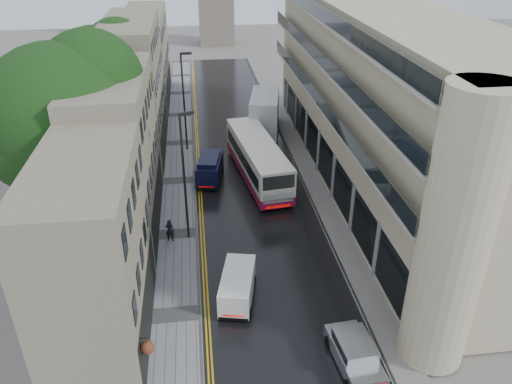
{
  "coord_description": "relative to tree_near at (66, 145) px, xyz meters",
  "views": [
    {
      "loc": [
        -4.1,
        -10.79,
        19.51
      ],
      "look_at": [
        -0.45,
        18.0,
        3.74
      ],
      "focal_mm": 35.0,
      "sensor_mm": 36.0,
      "label": 1
    }
  ],
  "objects": [
    {
      "name": "silver_hatchback",
      "position": [
        14.79,
        -15.21,
        -6.16
      ],
      "size": [
        2.14,
        4.23,
        1.53
      ],
      "primitive_type": null,
      "rotation": [
        0.0,
        0.0,
        0.09
      ],
      "color": "silver",
      "rests_on": "road"
    },
    {
      "name": "modern_block",
      "position": [
        22.8,
        6.0,
        0.05
      ],
      "size": [
        8.0,
        40.0,
        14.0
      ],
      "primitive_type": null,
      "color": "#BAB08A",
      "rests_on": "ground"
    },
    {
      "name": "lamp_post_far",
      "position": [
        7.37,
        14.18,
        -2.23
      ],
      "size": [
        1.04,
        0.27,
        9.2
      ],
      "primitive_type": null,
      "rotation": [
        0.0,
        0.0,
        0.04
      ],
      "color": "black",
      "rests_on": "left_sidewalk"
    },
    {
      "name": "road",
      "position": [
        12.5,
        7.5,
        -6.94
      ],
      "size": [
        9.0,
        85.0,
        0.02
      ],
      "primitive_type": "cube",
      "color": "black",
      "rests_on": "ground"
    },
    {
      "name": "lamp_post_near",
      "position": [
        7.39,
        -1.28,
        -2.31
      ],
      "size": [
        1.03,
        0.59,
        9.02
      ],
      "primitive_type": null,
      "rotation": [
        0.0,
        0.0,
        0.38
      ],
      "color": "black",
      "rests_on": "left_sidewalk"
    },
    {
      "name": "left_sidewalk",
      "position": [
        6.65,
        7.5,
        -6.89
      ],
      "size": [
        2.7,
        85.0,
        0.12
      ],
      "primitive_type": "cube",
      "color": "gray",
      "rests_on": "ground"
    },
    {
      "name": "white_van",
      "position": [
        9.11,
        -9.32,
        -6.01
      ],
      "size": [
        2.58,
        4.34,
        1.84
      ],
      "primitive_type": null,
      "rotation": [
        0.0,
        0.0,
        -0.22
      ],
      "color": "white",
      "rests_on": "road"
    },
    {
      "name": "navy_van",
      "position": [
        8.2,
        6.08,
        -5.76
      ],
      "size": [
        2.59,
        4.82,
        2.33
      ],
      "primitive_type": null,
      "rotation": [
        0.0,
        0.0,
        -0.17
      ],
      "color": "black",
      "rests_on": "road"
    },
    {
      "name": "cream_bus",
      "position": [
        12.57,
        3.91,
        -5.27
      ],
      "size": [
        4.33,
        12.42,
        3.32
      ],
      "primitive_type": null,
      "rotation": [
        0.0,
        0.0,
        0.13
      ],
      "color": "white",
      "rests_on": "road"
    },
    {
      "name": "right_sidewalk",
      "position": [
        17.9,
        7.5,
        -6.89
      ],
      "size": [
        1.8,
        85.0,
        0.12
      ],
      "primitive_type": "cube",
      "color": "slate",
      "rests_on": "ground"
    },
    {
      "name": "pedestrian",
      "position": [
        6.15,
        -1.63,
        -5.99
      ],
      "size": [
        0.68,
        0.51,
        1.67
      ],
      "primitive_type": "imported",
      "rotation": [
        0.0,
        0.0,
        2.94
      ],
      "color": "black",
      "rests_on": "left_sidewalk"
    },
    {
      "name": "old_shop_row",
      "position": [
        3.05,
        10.0,
        -0.95
      ],
      "size": [
        4.5,
        56.0,
        12.0
      ],
      "primitive_type": null,
      "color": "gray",
      "rests_on": "ground"
    },
    {
      "name": "white_lorry",
      "position": [
        13.75,
        15.01,
        -4.61
      ],
      "size": [
        4.31,
        9.18,
        4.64
      ],
      "primitive_type": null,
      "rotation": [
        0.0,
        0.0,
        -0.19
      ],
      "color": "silver",
      "rests_on": "road"
    },
    {
      "name": "tree_far",
      "position": [
        0.3,
        13.0,
        -0.72
      ],
      "size": [
        9.24,
        9.24,
        12.46
      ],
      "primitive_type": null,
      "color": "black",
      "rests_on": "ground"
    },
    {
      "name": "tree_near",
      "position": [
        0.0,
        0.0,
        0.0
      ],
      "size": [
        10.56,
        10.56,
        13.89
      ],
      "primitive_type": null,
      "color": "black",
      "rests_on": "ground"
    }
  ]
}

